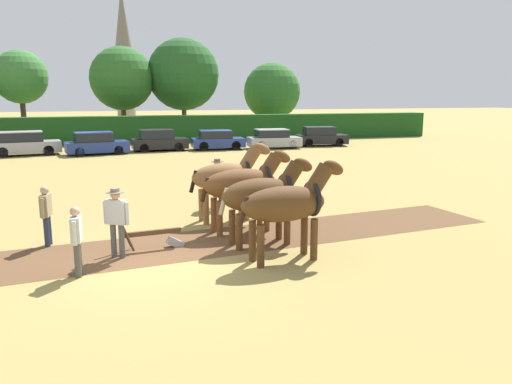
{
  "coord_description": "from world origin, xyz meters",
  "views": [
    {
      "loc": [
        -1.06,
        -11.57,
        3.97
      ],
      "look_at": [
        3.31,
        2.47,
        1.1
      ],
      "focal_mm": 35.0,
      "sensor_mm": 36.0,
      "label": 1
    }
  ],
  "objects": [
    {
      "name": "draft_horse_trail_left",
      "position": [
        2.85,
        2.19,
        1.42
      ],
      "size": [
        2.9,
        1.16,
        2.43
      ],
      "rotation": [
        0.0,
        0.0,
        0.1
      ],
      "color": "brown",
      "rests_on": "ground"
    },
    {
      "name": "parked_car_center_left",
      "position": [
        -5.96,
        24.68,
        0.77
      ],
      "size": [
        4.64,
        2.41,
        1.6
      ],
      "rotation": [
        0.0,
        0.0,
        0.16
      ],
      "color": "#9E9EA8",
      "rests_on": "ground"
    },
    {
      "name": "draft_horse_lead_right",
      "position": [
        2.99,
        0.77,
        1.36
      ],
      "size": [
        2.79,
        1.15,
        2.37
      ],
      "rotation": [
        0.0,
        0.0,
        0.1
      ],
      "color": "#513319",
      "rests_on": "ground"
    },
    {
      "name": "farmer_beside_team",
      "position": [
        2.82,
        5.5,
        1.04
      ],
      "size": [
        0.53,
        0.48,
        1.76
      ],
      "rotation": [
        0.0,
        0.0,
        0.84
      ],
      "color": "#28334C",
      "rests_on": "ground"
    },
    {
      "name": "plowed_furrow_strip",
      "position": [
        -0.42,
        1.14,
        0.0
      ],
      "size": [
        21.84,
        4.86,
        0.01
      ],
      "primitive_type": "cube",
      "rotation": [
        0.0,
        0.0,
        0.1
      ],
      "color": "brown",
      "rests_on": "ground"
    },
    {
      "name": "tree_center_right",
      "position": [
        16.13,
        38.0,
        4.31
      ],
      "size": [
        5.81,
        5.81,
        7.23
      ],
      "color": "brown",
      "rests_on": "ground"
    },
    {
      "name": "parked_car_far_right",
      "position": [
        11.38,
        23.93,
        0.71
      ],
      "size": [
        4.0,
        2.01,
        1.46
      ],
      "rotation": [
        0.0,
        0.0,
        -0.06
      ],
      "color": "#A8A8B2",
      "rests_on": "ground"
    },
    {
      "name": "draft_horse_lead_left",
      "position": [
        3.15,
        -0.65,
        1.41
      ],
      "size": [
        2.88,
        1.12,
        2.48
      ],
      "rotation": [
        0.0,
        0.0,
        0.1
      ],
      "color": "#513319",
      "rests_on": "ground"
    },
    {
      "name": "parked_car_end_right",
      "position": [
        15.65,
        24.74,
        0.72
      ],
      "size": [
        4.2,
        2.4,
        1.5
      ],
      "rotation": [
        0.0,
        0.0,
        -0.17
      ],
      "color": "black",
      "rests_on": "ground"
    },
    {
      "name": "draft_horse_trail_right",
      "position": [
        2.72,
        3.62,
        1.43
      ],
      "size": [
        2.82,
        1.12,
        2.52
      ],
      "rotation": [
        0.0,
        0.0,
        0.1
      ],
      "color": "brown",
      "rests_on": "ground"
    },
    {
      "name": "tree_center",
      "position": [
        6.69,
        36.33,
        5.86
      ],
      "size": [
        6.69,
        6.69,
        9.21
      ],
      "color": "brown",
      "rests_on": "ground"
    },
    {
      "name": "farmer_onlooker_left",
      "position": [
        -1.69,
        -0.3,
        0.91
      ],
      "size": [
        0.24,
        0.64,
        1.58
      ],
      "rotation": [
        0.0,
        0.0,
        -0.08
      ],
      "color": "#4C4C4C",
      "rests_on": "ground"
    },
    {
      "name": "church_spire",
      "position": [
        2.91,
        66.02,
        10.06
      ],
      "size": [
        2.96,
        2.96,
        19.23
      ],
      "color": "gray",
      "rests_on": "ground"
    },
    {
      "name": "hedgerow",
      "position": [
        0.0,
        31.14,
        1.13
      ],
      "size": [
        58.12,
        1.7,
        2.26
      ],
      "primitive_type": "cube",
      "color": "#194719",
      "rests_on": "ground"
    },
    {
      "name": "tree_center_left",
      "position": [
        1.1,
        36.31,
        5.43
      ],
      "size": [
        5.74,
        5.74,
        8.31
      ],
      "color": "brown",
      "rests_on": "ground"
    },
    {
      "name": "parked_car_right",
      "position": [
        7.17,
        24.49,
        0.69
      ],
      "size": [
        3.91,
        1.99,
        1.42
      ],
      "rotation": [
        0.0,
        0.0,
        -0.05
      ],
      "color": "navy",
      "rests_on": "ground"
    },
    {
      "name": "ground_plane",
      "position": [
        0.0,
        0.0,
        0.0
      ],
      "size": [
        240.0,
        240.0,
        0.0
      ],
      "primitive_type": "plane",
      "color": "#998447"
    },
    {
      "name": "parked_car_center_right",
      "position": [
        2.96,
        24.93,
        0.73
      ],
      "size": [
        3.93,
        1.91,
        1.53
      ],
      "rotation": [
        0.0,
        0.0,
        0.02
      ],
      "color": "black",
      "rests_on": "ground"
    },
    {
      "name": "plow",
      "position": [
        0.21,
        1.21,
        0.32
      ],
      "size": [
        1.76,
        0.5,
        1.13
      ],
      "rotation": [
        0.0,
        0.0,
        0.1
      ],
      "color": "#4C331E",
      "rests_on": "ground"
    },
    {
      "name": "parked_car_center",
      "position": [
        -1.37,
        23.84,
        0.73
      ],
      "size": [
        4.28,
        2.37,
        1.52
      ],
      "rotation": [
        0.0,
        0.0,
        0.16
      ],
      "color": "navy",
      "rests_on": "ground"
    },
    {
      "name": "farmer_at_plow",
      "position": [
        -0.8,
        0.77,
        1.03
      ],
      "size": [
        0.59,
        0.44,
        1.75
      ],
      "rotation": [
        0.0,
        0.0,
        1.02
      ],
      "color": "#4C4C4C",
      "rests_on": "ground"
    },
    {
      "name": "farmer_onlooker_right",
      "position": [
        -2.55,
        2.36,
        0.93
      ],
      "size": [
        0.28,
        0.65,
        1.62
      ],
      "rotation": [
        0.0,
        0.0,
        -0.17
      ],
      "color": "#28334C",
      "rests_on": "ground"
    },
    {
      "name": "tree_left",
      "position": [
        -7.33,
        36.23,
        5.46
      ],
      "size": [
        4.55,
        4.55,
        7.76
      ],
      "color": "#423323",
      "rests_on": "ground"
    }
  ]
}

